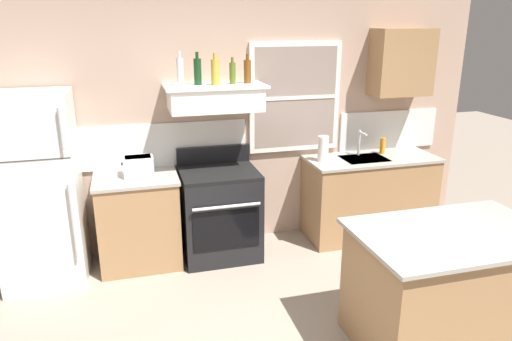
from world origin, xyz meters
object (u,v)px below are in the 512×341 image
Objects in this scene: stove_range at (220,212)px; bottle_olive_oil_square at (232,73)px; kitchen_island at (447,288)px; bottle_amber_wine at (247,71)px; bottle_dark_green_wine at (198,71)px; refrigerator at (38,190)px; bottle_clear_tall at (180,71)px; bottle_champagne_gold_foil at (215,72)px; paper_towel_roll at (323,149)px; dish_soap_bottle at (383,146)px; toaster at (138,166)px.

stove_range is 1.40m from bottle_olive_oil_square.
bottle_amber_wine is at bearing 117.43° from kitchen_island.
stove_range is at bearing -36.67° from bottle_dark_green_wine.
bottle_clear_tall is (1.33, 0.12, 1.00)m from refrigerator.
bottle_champagne_gold_foil is at bearing -8.92° from bottle_clear_tall.
refrigerator is at bearing -174.97° from bottle_clear_tall.
refrigerator is 6.48× the size of paper_towel_roll.
refrigerator is 5.74× the size of bottle_dark_green_wine.
dish_soap_bottle is at bearing 1.13° from bottle_clear_tall.
bottle_clear_tall reaches higher than kitchen_island.
bottle_olive_oil_square is (0.17, 0.08, 1.39)m from stove_range.
refrigerator is 2.21m from bottle_amber_wine.
bottle_amber_wine reaches higher than bottle_olive_oil_square.
bottle_olive_oil_square reaches higher than refrigerator.
kitchen_island is at bearing -41.99° from toaster.
stove_range is 0.78× the size of kitchen_island.
bottle_amber_wine reaches higher than stove_range.
bottle_champagne_gold_foil is 0.18m from bottle_olive_oil_square.
refrigerator reaches higher than dish_soap_bottle.
dish_soap_bottle is at bearing 7.54° from paper_towel_roll.
refrigerator is at bearing 148.75° from kitchen_island.
bottle_dark_green_wine is (1.49, 0.14, 1.00)m from refrigerator.
bottle_olive_oil_square is at bearing -5.56° from bottle_dark_green_wine.
dish_soap_bottle is at bearing 1.19° from bottle_amber_wine.
toaster is 1.06m from bottle_dark_green_wine.
paper_towel_roll reaches higher than kitchen_island.
bottle_dark_green_wine reaches higher than stove_range.
bottle_olive_oil_square is at bearing 177.22° from paper_towel_roll.
stove_range is 3.67× the size of bottle_champagne_gold_foil.
stove_range is 6.06× the size of dish_soap_bottle.
bottle_olive_oil_square reaches higher than toaster.
refrigerator is 1.80m from bottle_dark_green_wine.
dish_soap_bottle reaches higher than kitchen_island.
kitchen_island is at bearing -105.54° from dish_soap_bottle.
kitchen_island is at bearing -53.99° from stove_range.
stove_range is (1.65, 0.02, -0.41)m from refrigerator.
bottle_clear_tall reaches higher than paper_towel_roll.
refrigerator is 2.07m from bottle_olive_oil_square.
kitchen_island is (1.01, -1.94, -1.40)m from bottle_amber_wine.
paper_towel_roll is (1.45, -0.06, -0.83)m from bottle_clear_tall.
bottle_clear_tall is 2.37m from dish_soap_bottle.
bottle_amber_wine is at bearing -178.81° from dish_soap_bottle.
bottle_amber_wine is at bearing 10.67° from bottle_champagne_gold_foil.
refrigerator is 1.25× the size of kitchen_island.
bottle_amber_wine is (0.33, 0.06, -0.01)m from bottle_champagne_gold_foil.
bottle_champagne_gold_foil is at bearing 2.30° from refrigerator.
stove_range is 1.41m from bottle_champagne_gold_foil.
refrigerator is 1.93m from bottle_champagne_gold_foil.
bottle_champagne_gold_foil is at bearing 89.95° from stove_range.
dish_soap_bottle is at bearing 74.46° from kitchen_island.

